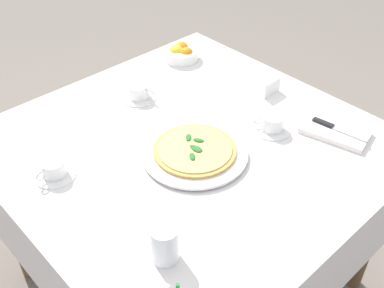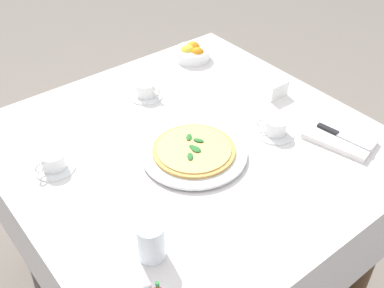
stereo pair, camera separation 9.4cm
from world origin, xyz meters
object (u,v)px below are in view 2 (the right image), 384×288
Objects in this scene: coffee_cup_back_corner at (53,162)px; napkin_folded at (340,138)px; coffee_cup_far_right at (275,128)px; citrus_bowl at (192,53)px; pizza_plate at (194,153)px; dinner_knife at (341,135)px; menu_card at (279,91)px; pizza at (194,150)px; coffee_cup_far_left at (146,90)px; water_glass_left_edge at (151,243)px.

coffee_cup_back_corner reaches higher than napkin_folded.
citrus_bowl is (-0.59, 0.11, 0.00)m from coffee_cup_far_right.
pizza_plate is 0.49m from dinner_knife.
coffee_cup_far_right is at bearing 65.51° from coffee_cup_back_corner.
citrus_bowl is 0.45m from menu_card.
coffee_cup_back_corner is at bearing -120.43° from pizza.
napkin_folded is at bearing 41.38° from coffee_cup_far_right.
coffee_cup_far_left and coffee_cup_far_right have the same top height.
coffee_cup_back_corner is at bearing -120.44° from pizza_plate.
water_glass_left_edge is 0.44× the size of napkin_folded.
water_glass_left_edge is (0.24, -0.33, 0.04)m from pizza_plate.
coffee_cup_far_right is at bearing 74.23° from pizza_plate.
coffee_cup_back_corner is 1.46× the size of menu_card.
coffee_cup_far_left reaches higher than pizza_plate.
menu_card reaches higher than dinner_knife.
pizza is at bearing -128.30° from dinner_knife.
menu_card is (-0.07, 0.46, 0.02)m from pizza_plate.
menu_card is at bearing 8.07° from citrus_bowl.
coffee_cup_far_right is 1.19× the size of water_glass_left_edge.
citrus_bowl is (-0.51, 0.40, 0.00)m from pizza.
water_glass_left_edge reaches higher than pizza.
citrus_bowl is 1.67× the size of menu_card.
dinner_knife is at bearing 60.35° from pizza_plate.
coffee_cup_far_left is 0.72m from napkin_folded.
coffee_cup_far_right is at bearing -152.80° from napkin_folded.
coffee_cup_far_left is 0.87× the size of citrus_bowl.
coffee_cup_far_left is 0.75m from water_glass_left_edge.
menu_card is (-0.31, 0.03, 0.01)m from dinner_knife.
coffee_cup_far_left is at bearing 168.94° from pizza.
citrus_bowl reaches higher than napkin_folded.
pizza is 0.44m from coffee_cup_back_corner.
water_glass_left_edge is at bearing 5.85° from coffee_cup_back_corner.
coffee_cup_far_left is at bearing -69.08° from citrus_bowl.
coffee_cup_far_right is 1.44× the size of menu_card.
pizza is 0.39m from coffee_cup_far_left.
coffee_cup_far_right is 0.66× the size of dinner_knife.
water_glass_left_edge is (0.63, -0.41, 0.02)m from coffee_cup_far_left.
menu_card is (-0.15, 0.17, 0.00)m from coffee_cup_far_right.
pizza_plate is at bearing -128.29° from dinner_knife.
pizza is at bearing -11.06° from coffee_cup_far_left.
coffee_cup_far_right is 0.22m from dinner_knife.
coffee_cup_back_corner reaches higher than dinner_knife.
pizza is 2.05× the size of coffee_cup_far_right.
napkin_folded is 2.72× the size of menu_card.
dinner_knife is 0.31m from menu_card.
dinner_knife is at bearing 60.34° from pizza.
napkin_folded is at bearing 90.11° from water_glass_left_edge.
coffee_cup_far_right is at bearing 40.32° from menu_card.
water_glass_left_edge is 1.21× the size of menu_card.
coffee_cup_back_corner is 0.83m from citrus_bowl.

